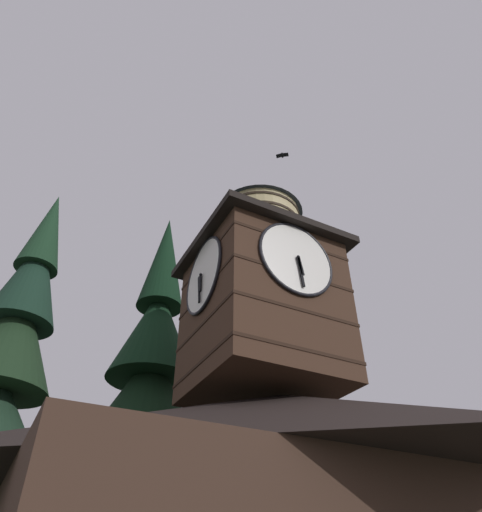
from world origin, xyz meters
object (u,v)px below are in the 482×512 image
object	(u,v)px
clock_tower	(261,292)
pine_tree_behind	(144,429)
moon	(164,469)
flying_bird_low	(249,190)
flying_bird_high	(282,155)

from	to	relation	value
clock_tower	pine_tree_behind	world-z (taller)	pine_tree_behind
clock_tower	moon	bearing A→B (deg)	-105.15
flying_bird_low	moon	bearing A→B (deg)	-104.26
clock_tower	flying_bird_low	world-z (taller)	flying_bird_low
moon	flying_bird_low	bearing A→B (deg)	75.74
moon	flying_bird_high	distance (m)	43.55
pine_tree_behind	flying_bird_high	world-z (taller)	flying_bird_high
clock_tower	flying_bird_low	bearing A→B (deg)	-113.74
clock_tower	pine_tree_behind	size ratio (longest dim) A/B	0.48
pine_tree_behind	moon	xyz separation A→B (m)	(-13.24, -36.67, 6.74)
clock_tower	moon	xyz separation A→B (m)	(-11.51, -42.52, 3.55)
clock_tower	pine_tree_behind	bearing A→B (deg)	-73.53
moon	flying_bird_high	world-z (taller)	flying_bird_high
moon	flying_bird_high	size ratio (longest dim) A/B	3.09
pine_tree_behind	moon	world-z (taller)	pine_tree_behind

